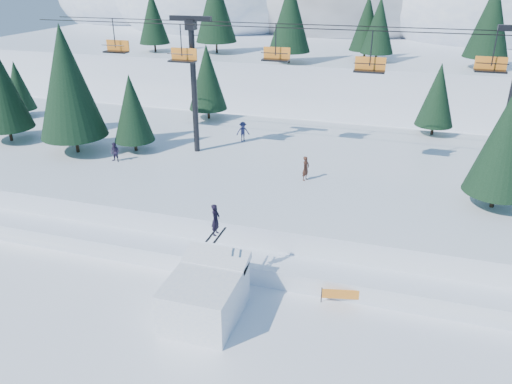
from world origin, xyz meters
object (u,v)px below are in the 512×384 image
(jump_kicker, at_px, (205,294))
(chairlift, at_px, (336,73))
(banner_far, at_px, (443,294))
(banner_near, at_px, (349,295))

(jump_kicker, xyz_separation_m, chairlift, (3.48, 16.16, 8.07))
(chairlift, distance_m, banner_far, 16.62)
(jump_kicker, height_order, banner_near, jump_kicker)
(chairlift, height_order, banner_far, chairlift)
(jump_kicker, bearing_deg, chairlift, 77.85)
(banner_far, bearing_deg, jump_kicker, -158.51)
(jump_kicker, xyz_separation_m, banner_near, (6.72, 3.03, -0.71))
(banner_near, bearing_deg, banner_far, 17.32)
(jump_kicker, relative_size, banner_near, 1.97)
(banner_near, distance_m, banner_far, 4.90)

